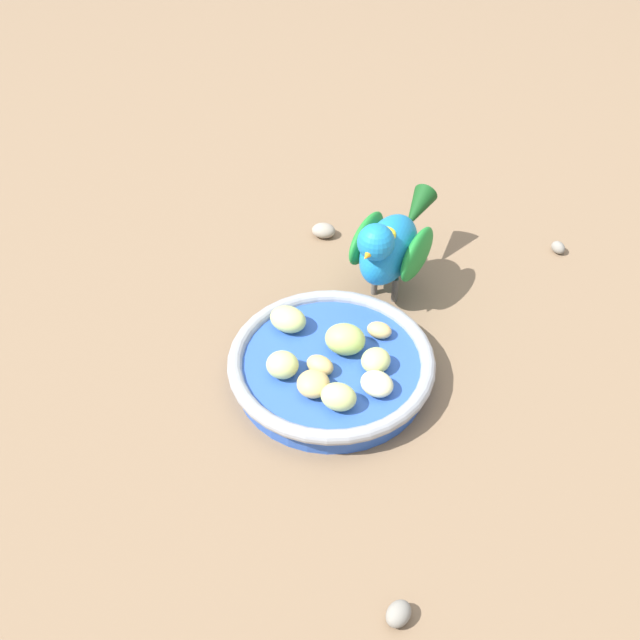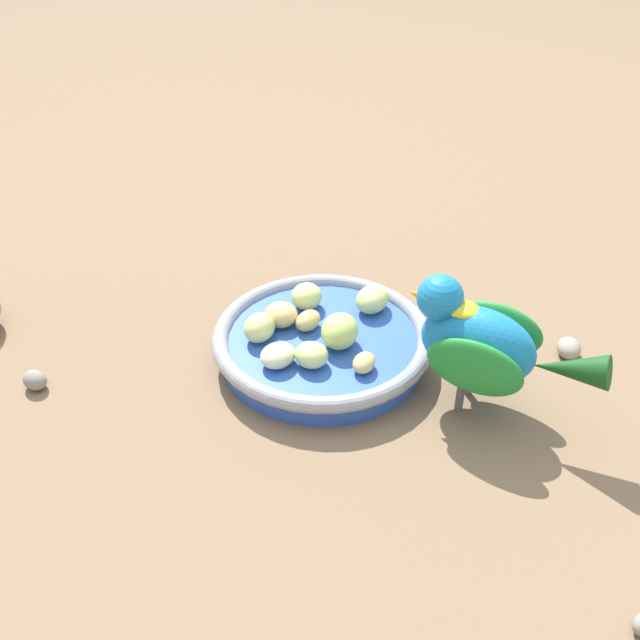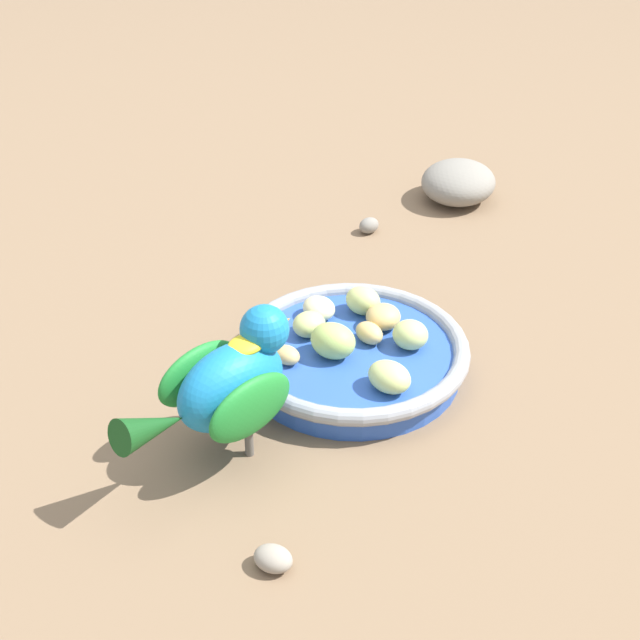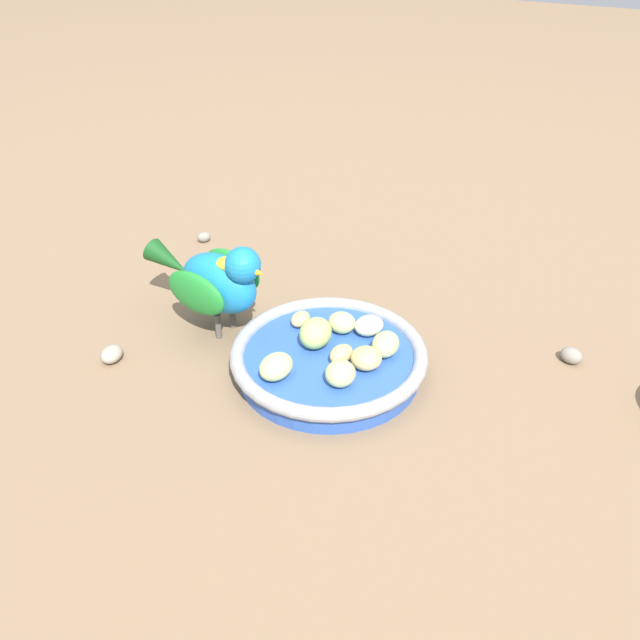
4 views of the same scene
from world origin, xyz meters
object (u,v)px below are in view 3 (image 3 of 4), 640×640
(feeding_bowl, at_px, (352,355))
(rock_large, at_px, (458,182))
(apple_piece_6, at_px, (363,301))
(pebble_1, at_px, (369,225))
(apple_piece_3, at_px, (389,377))
(apple_piece_1, at_px, (319,308))
(apple_piece_0, at_px, (333,341))
(apple_piece_5, at_px, (286,355))
(apple_piece_4, at_px, (410,335))
(apple_piece_8, at_px, (383,317))
(parrot, at_px, (228,384))
(pebble_2, at_px, (273,559))
(apple_piece_7, at_px, (309,324))
(apple_piece_2, at_px, (369,333))

(feeding_bowl, bearing_deg, rock_large, 9.16)
(apple_piece_6, relative_size, rock_large, 0.36)
(pebble_1, bearing_deg, apple_piece_6, -153.52)
(apple_piece_3, bearing_deg, apple_piece_1, 59.05)
(apple_piece_0, xyz_separation_m, apple_piece_6, (0.07, 0.01, -0.00))
(pebble_1, bearing_deg, apple_piece_5, -165.79)
(apple_piece_4, relative_size, apple_piece_8, 1.00)
(apple_piece_8, xyz_separation_m, rock_large, (0.32, 0.07, -0.01))
(apple_piece_5, bearing_deg, apple_piece_1, 9.26)
(apple_piece_0, bearing_deg, parrot, 170.59)
(apple_piece_0, height_order, parrot, parrot)
(apple_piece_0, distance_m, pebble_2, 0.22)
(apple_piece_1, bearing_deg, apple_piece_3, -120.95)
(parrot, bearing_deg, apple_piece_1, 20.66)
(apple_piece_1, bearing_deg, apple_piece_5, -170.74)
(apple_piece_7, bearing_deg, apple_piece_8, -49.09)
(feeding_bowl, relative_size, pebble_1, 8.59)
(feeding_bowl, bearing_deg, pebble_2, -164.29)
(rock_large, relative_size, pebble_1, 3.88)
(apple_piece_0, height_order, pebble_1, apple_piece_0)
(apple_piece_1, bearing_deg, apple_piece_7, -166.52)
(feeding_bowl, distance_m, apple_piece_6, 0.06)
(feeding_bowl, bearing_deg, apple_piece_6, 19.92)
(apple_piece_4, relative_size, parrot, 0.19)
(apple_piece_3, distance_m, apple_piece_5, 0.09)
(apple_piece_2, bearing_deg, apple_piece_3, -138.12)
(apple_piece_3, height_order, pebble_2, apple_piece_3)
(apple_piece_1, bearing_deg, feeding_bowl, -118.16)
(apple_piece_1, bearing_deg, parrot, -173.03)
(apple_piece_0, distance_m, pebble_1, 0.27)
(feeding_bowl, bearing_deg, apple_piece_7, 91.92)
(apple_piece_3, distance_m, pebble_2, 0.19)
(apple_piece_2, height_order, apple_piece_4, apple_piece_4)
(feeding_bowl, relative_size, pebble_2, 7.31)
(apple_piece_7, height_order, parrot, parrot)
(apple_piece_5, xyz_separation_m, apple_piece_6, (0.10, -0.02, 0.01))
(apple_piece_6, bearing_deg, pebble_1, 26.48)
(apple_piece_5, xyz_separation_m, parrot, (-0.09, -0.01, 0.03))
(apple_piece_1, relative_size, apple_piece_8, 1.04)
(pebble_2, bearing_deg, parrot, 48.29)
(apple_piece_1, height_order, apple_piece_6, apple_piece_6)
(apple_piece_2, height_order, apple_piece_7, apple_piece_7)
(parrot, height_order, pebble_1, parrot)
(apple_piece_3, bearing_deg, apple_piece_5, 97.21)
(apple_piece_4, relative_size, pebble_2, 1.12)
(apple_piece_4, bearing_deg, pebble_2, -175.14)
(apple_piece_0, height_order, apple_piece_7, apple_piece_0)
(feeding_bowl, relative_size, apple_piece_6, 6.07)
(parrot, height_order, rock_large, parrot)
(apple_piece_4, height_order, apple_piece_6, same)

